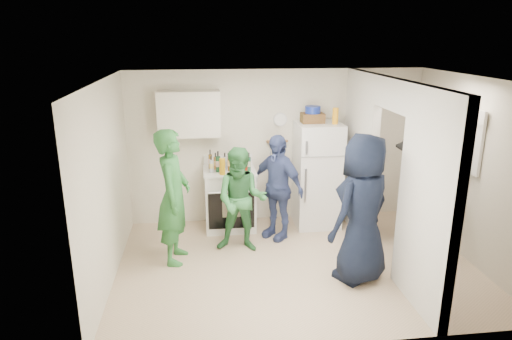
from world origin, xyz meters
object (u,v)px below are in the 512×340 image
Objects in this scene: stove at (230,199)px; yellow_cup_stack_top at (335,116)px; person_green_center at (241,200)px; blue_bowl at (313,110)px; person_navy at (362,209)px; person_green_left at (174,197)px; person_denim at (277,187)px; fridge at (317,175)px; wicker_basket at (312,118)px; person_nook at (415,191)px.

stove is 3.89× the size of yellow_cup_stack_top.
blue_bowl is at bearing 46.98° from person_green_center.
person_green_center is at bearing -155.63° from yellow_cup_stack_top.
person_navy reaches higher than stove.
person_green_left is at bearing -128.89° from stove.
yellow_cup_stack_top reaches higher than person_green_center.
yellow_cup_stack_top is 0.16× the size of person_green_center.
yellow_cup_stack_top reaches higher than person_green_left.
person_green_center is at bearing -82.22° from stove.
person_navy reaches higher than person_green_center.
stove is 0.87m from person_denim.
person_navy is at bearing -50.07° from stove.
blue_bowl reaches higher than person_green_center.
fridge is 1.11× the size of person_green_center.
wicker_basket is 1.40× the size of yellow_cup_stack_top.
person_navy is at bearing -86.57° from fridge.
person_navy is at bearing -100.93° from person_green_left.
wicker_basket reaches higher than person_denim.
fridge is at bearing 78.08° from person_denim.
fridge is at bearing -109.64° from person_nook.
person_green_left reaches higher than person_denim.
yellow_cup_stack_top reaches higher than fridge.
yellow_cup_stack_top is at bearing 66.84° from person_denim.
person_green_left is at bearing -156.04° from person_green_center.
blue_bowl is (-0.10, 0.05, 1.05)m from fridge.
person_nook is (2.47, -0.23, 0.11)m from person_green_center.
person_navy is (1.41, -1.00, 0.19)m from person_green_center.
person_green_left reaches higher than person_green_center.
fridge is 1.06m from blue_bowl.
fridge is 6.77× the size of yellow_cup_stack_top.
stove is 0.51× the size of person_navy.
person_denim is (-0.95, -0.31, -1.01)m from yellow_cup_stack_top.
person_denim reaches higher than person_green_center.
yellow_cup_stack_top is 1.42m from person_denim.
wicker_basket reaches higher than person_green_center.
person_navy is (0.84, -1.38, 0.14)m from person_denim.
person_green_left is at bearing -69.21° from person_nook.
person_green_left reaches higher than stove.
person_navy is (0.11, -1.79, 0.10)m from fridge.
blue_bowl is (1.31, 0.02, 1.41)m from stove.
person_green_left is 1.61m from person_denim.
yellow_cup_stack_top is at bearing 36.42° from person_green_center.
wicker_basket reaches higher than person_nook.
wicker_basket is 0.22× the size of person_denim.
fridge is at bearing -26.57° from wicker_basket.
person_navy is at bearing -83.57° from blue_bowl.
yellow_cup_stack_top is at bearing -112.61° from person_nook.
wicker_basket is 1.23m from person_denim.
blue_bowl is 1.34m from person_denim.
stove is at bearing -90.73° from person_nook.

